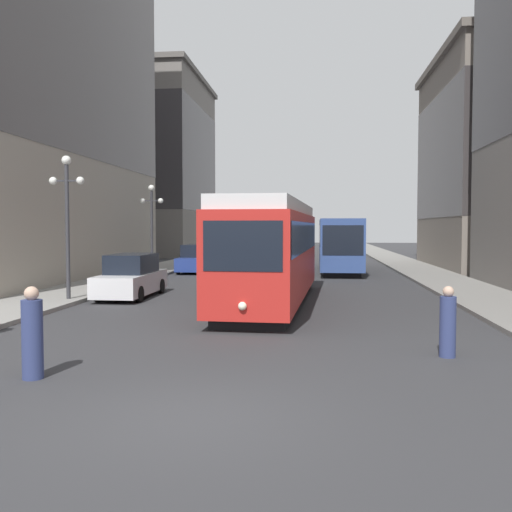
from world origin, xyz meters
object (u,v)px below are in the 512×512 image
(parked_car_left_mid, at_px, (131,277))
(pedestrian_crossing_near, at_px, (32,336))
(transit_bus, at_px, (339,242))
(pedestrian_crossing_far, at_px, (448,324))
(streetcar, at_px, (272,249))
(lamp_post_left_far, at_px, (152,216))
(parked_car_left_near, at_px, (196,260))
(lamp_post_left_near, at_px, (67,205))

(parked_car_left_mid, distance_m, pedestrian_crossing_near, 13.01)
(transit_bus, relative_size, pedestrian_crossing_far, 7.32)
(transit_bus, relative_size, parked_car_left_mid, 2.39)
(streetcar, bearing_deg, pedestrian_crossing_near, -105.77)
(transit_bus, bearing_deg, parked_car_left_mid, -121.44)
(transit_bus, xyz_separation_m, pedestrian_crossing_near, (-6.99, -27.93, -1.10))
(pedestrian_crossing_near, relative_size, lamp_post_left_far, 0.34)
(transit_bus, bearing_deg, parked_car_left_near, -167.39)
(lamp_post_left_near, bearing_deg, lamp_post_left_far, 90.00)
(parked_car_left_near, relative_size, pedestrian_crossing_near, 2.50)
(transit_bus, height_order, lamp_post_left_near, lamp_post_left_near)
(parked_car_left_mid, height_order, lamp_post_left_near, lamp_post_left_near)
(streetcar, distance_m, parked_car_left_near, 15.79)
(streetcar, xyz_separation_m, parked_car_left_near, (-6.08, 14.51, -1.26))
(parked_car_left_near, relative_size, lamp_post_left_near, 0.81)
(lamp_post_left_near, xyz_separation_m, lamp_post_left_far, (-0.00, 11.43, -0.17))
(parked_car_left_mid, bearing_deg, pedestrian_crossing_far, -42.82)
(pedestrian_crossing_far, bearing_deg, parked_car_left_mid, 102.42)
(transit_bus, distance_m, lamp_post_left_near, 20.49)
(pedestrian_crossing_near, height_order, lamp_post_left_far, lamp_post_left_far)
(pedestrian_crossing_far, bearing_deg, transit_bus, 58.86)
(parked_car_left_near, bearing_deg, lamp_post_left_far, -117.60)
(parked_car_left_near, height_order, lamp_post_left_far, lamp_post_left_far)
(pedestrian_crossing_far, bearing_deg, lamp_post_left_far, 88.43)
(parked_car_left_near, xyz_separation_m, pedestrian_crossing_far, (10.76, -23.11, -0.09))
(parked_car_left_mid, height_order, pedestrian_crossing_far, parked_car_left_mid)
(streetcar, bearing_deg, parked_car_left_mid, 169.32)
(parked_car_left_near, distance_m, pedestrian_crossing_far, 25.49)
(lamp_post_left_far, bearing_deg, parked_car_left_mid, -78.66)
(pedestrian_crossing_near, distance_m, lamp_post_left_near, 12.00)
(parked_car_left_mid, distance_m, lamp_post_left_far, 10.06)
(streetcar, distance_m, parked_car_left_mid, 6.37)
(parked_car_left_mid, xyz_separation_m, pedestrian_crossing_far, (10.76, -10.05, -0.09))
(streetcar, relative_size, pedestrian_crossing_far, 8.06)
(parked_car_left_mid, relative_size, lamp_post_left_far, 0.94)
(lamp_post_left_near, bearing_deg, parked_car_left_mid, 45.80)
(lamp_post_left_near, distance_m, lamp_post_left_far, 11.43)
(transit_bus, bearing_deg, pedestrian_crossing_far, -86.57)
(parked_car_left_near, bearing_deg, pedestrian_crossing_near, -84.63)
(transit_bus, bearing_deg, lamp_post_left_far, -153.12)
(streetcar, xyz_separation_m, transit_bus, (3.19, 16.58, -0.15))
(pedestrian_crossing_far, bearing_deg, pedestrian_crossing_near, 163.49)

